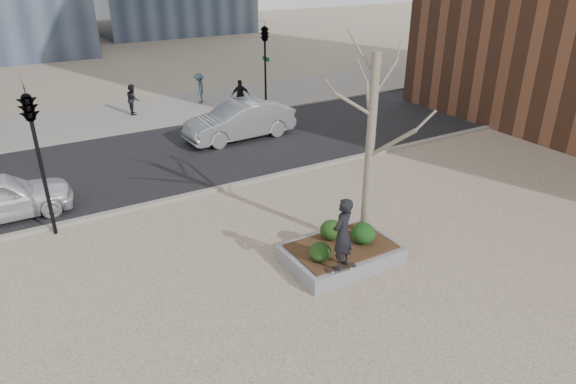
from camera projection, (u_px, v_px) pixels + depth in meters
ground at (310, 271)px, 13.58m from camera, size 120.00×120.00×0.00m
street at (181, 155)px, 21.39m from camera, size 60.00×8.00×0.02m
far_sidewalk at (135, 114)px, 26.86m from camera, size 60.00×6.00×0.02m
planter at (341, 254)px, 13.95m from camera, size 3.00×2.00×0.45m
planter_mulch at (341, 246)px, 13.84m from camera, size 2.70×1.70×0.04m
sycamore_tree at (372, 119)px, 13.13m from camera, size 2.80×2.80×6.60m
shrub_left at (320, 252)px, 13.09m from camera, size 0.57×0.57×0.49m
shrub_middle at (332, 230)px, 14.07m from camera, size 0.64×0.64×0.54m
shrub_right at (363, 233)px, 13.86m from camera, size 0.67×0.67×0.57m
skateboard at (341, 268)px, 12.85m from camera, size 0.80×0.33×0.08m
skateboarder at (342, 234)px, 12.43m from camera, size 0.82×0.71×1.89m
car_silver at (240, 121)px, 22.95m from camera, size 5.06×1.98×1.64m
car_third at (444, 85)px, 29.70m from camera, size 4.89×3.19×1.32m
pedestrian_a at (133, 99)px, 26.47m from camera, size 0.69×0.83×1.55m
pedestrian_b at (199, 88)px, 28.40m from camera, size 1.00×1.23×1.66m
pedestrian_c at (241, 95)px, 26.95m from camera, size 1.04×0.64×1.65m
traffic_light_near at (41, 164)px, 14.48m from camera, size 0.60×2.48×4.50m
traffic_light_far at (265, 66)px, 27.02m from camera, size 0.60×2.48×4.50m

